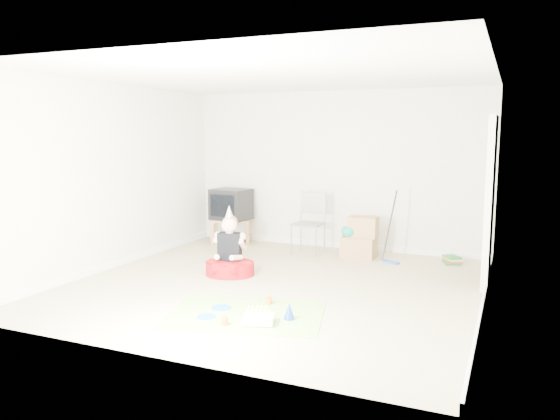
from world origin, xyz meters
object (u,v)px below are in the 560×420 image
at_px(crt_tv, 231,204).
at_px(cardboard_boxes, 360,238).
at_px(tv_stand, 231,229).
at_px(folding_chair, 308,224).
at_px(seated_woman, 230,260).
at_px(birthday_cake, 259,320).

bearing_deg(crt_tv, cardboard_boxes, 2.44).
bearing_deg(cardboard_boxes, tv_stand, 174.56).
bearing_deg(crt_tv, folding_chair, -2.79).
distance_m(folding_chair, cardboard_boxes, 0.85).
xyz_separation_m(tv_stand, seated_woman, (1.02, -1.94, -0.04)).
xyz_separation_m(crt_tv, folding_chair, (1.54, -0.29, -0.20)).
height_order(tv_stand, crt_tv, crt_tv).
height_order(folding_chair, cardboard_boxes, folding_chair).
relative_size(cardboard_boxes, birthday_cake, 1.75).
height_order(crt_tv, folding_chair, folding_chair).
xyz_separation_m(tv_stand, folding_chair, (1.54, -0.29, 0.24)).
xyz_separation_m(cardboard_boxes, birthday_cake, (-0.16, -3.30, -0.26)).
relative_size(tv_stand, birthday_cake, 2.12).
relative_size(tv_stand, crt_tv, 1.25).
height_order(cardboard_boxes, birthday_cake, cardboard_boxes).
relative_size(tv_stand, folding_chair, 0.77).
bearing_deg(seated_woman, birthday_cake, -53.14).
xyz_separation_m(crt_tv, cardboard_boxes, (2.36, -0.23, -0.38)).
xyz_separation_m(tv_stand, birthday_cake, (2.20, -3.52, -0.21)).
relative_size(crt_tv, cardboard_boxes, 0.96).
xyz_separation_m(folding_chair, seated_woman, (-0.52, -1.65, -0.28)).
xyz_separation_m(folding_chair, birthday_cake, (0.67, -3.23, -0.44)).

